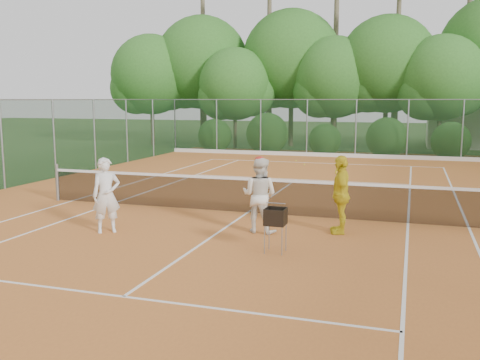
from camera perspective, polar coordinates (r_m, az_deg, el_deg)
name	(u,v)px	position (r m, az deg, el deg)	size (l,w,h in m)	color
ground	(247,214)	(14.27, 0.72, -3.65)	(120.00, 120.00, 0.00)	#264317
clay_court	(247,214)	(14.26, 0.72, -3.61)	(18.00, 36.00, 0.02)	#C26D2C
tennis_net	(247,194)	(14.16, 0.72, -1.54)	(11.97, 0.10, 1.10)	gray
player_white	(106,195)	(12.47, -14.07, -1.59)	(0.62, 0.41, 1.71)	white
player_center_grp	(259,195)	(12.12, 2.09, -1.59)	(0.91, 0.75, 1.75)	white
player_yellow	(341,194)	(12.24, 10.69, -1.52)	(1.04, 0.43, 1.77)	gold
ball_hopper	(276,217)	(10.55, 3.81, -4.00)	(0.39, 0.39, 0.89)	gray
stray_ball_a	(296,160)	(26.39, 5.98, 2.08)	(0.07, 0.07, 0.07)	yellow
stray_ball_b	(261,165)	(24.41, 2.27, 1.60)	(0.07, 0.07, 0.07)	#BFDA32
stray_ball_c	(304,164)	(24.81, 6.89, 1.65)	(0.07, 0.07, 0.07)	yellow
court_markings	(247,213)	(14.26, 0.72, -3.56)	(11.03, 23.83, 0.01)	white
fence_back	(331,128)	(28.66, 9.69, 5.46)	(18.07, 0.07, 3.00)	#19381E
tropical_treeline	(369,64)	(33.71, 13.63, 11.91)	(32.10, 8.49, 15.03)	brown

